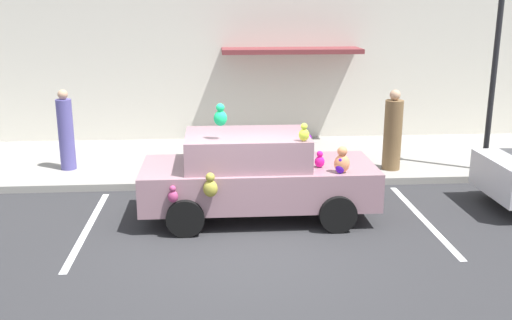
% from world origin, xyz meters
% --- Properties ---
extents(ground_plane, '(60.00, 60.00, 0.00)m').
position_xyz_m(ground_plane, '(0.00, 0.00, 0.00)').
color(ground_plane, '#2D2D30').
extents(sidewalk, '(24.00, 4.00, 0.15)m').
position_xyz_m(sidewalk, '(0.00, 5.00, 0.07)').
color(sidewalk, gray).
rests_on(sidewalk, ground).
extents(storefront_building, '(24.00, 1.25, 6.40)m').
position_xyz_m(storefront_building, '(0.02, 7.14, 3.19)').
color(storefront_building, beige).
rests_on(storefront_building, ground).
extents(parking_stripe_front, '(0.12, 3.60, 0.01)m').
position_xyz_m(parking_stripe_front, '(3.29, 1.00, 0.00)').
color(parking_stripe_front, silver).
rests_on(parking_stripe_front, ground).
extents(parking_stripe_rear, '(0.12, 3.60, 0.01)m').
position_xyz_m(parking_stripe_rear, '(-2.65, 1.00, 0.00)').
color(parking_stripe_rear, silver).
rests_on(parking_stripe_rear, ground).
extents(plush_covered_car, '(4.14, 1.95, 2.16)m').
position_xyz_m(plush_covered_car, '(0.29, 1.34, 0.79)').
color(plush_covered_car, gray).
rests_on(plush_covered_car, ground).
extents(teddy_bear_on_sidewalk, '(0.39, 0.33, 0.75)m').
position_xyz_m(teddy_bear_on_sidewalk, '(-0.52, 3.66, 0.50)').
color(teddy_bear_on_sidewalk, pink).
rests_on(teddy_bear_on_sidewalk, sidewalk).
extents(street_lamp_post, '(0.28, 0.28, 4.19)m').
position_xyz_m(street_lamp_post, '(5.56, 3.50, 2.69)').
color(street_lamp_post, black).
rests_on(street_lamp_post, sidewalk).
extents(pedestrian_near_shopfront, '(0.40, 0.40, 1.79)m').
position_xyz_m(pedestrian_near_shopfront, '(3.50, 3.71, 0.97)').
color(pedestrian_near_shopfront, brown).
rests_on(pedestrian_near_shopfront, sidewalk).
extents(pedestrian_walking_past, '(0.34, 0.34, 1.79)m').
position_xyz_m(pedestrian_walking_past, '(-3.71, 4.23, 0.98)').
color(pedestrian_walking_past, '#56509B').
rests_on(pedestrian_walking_past, sidewalk).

